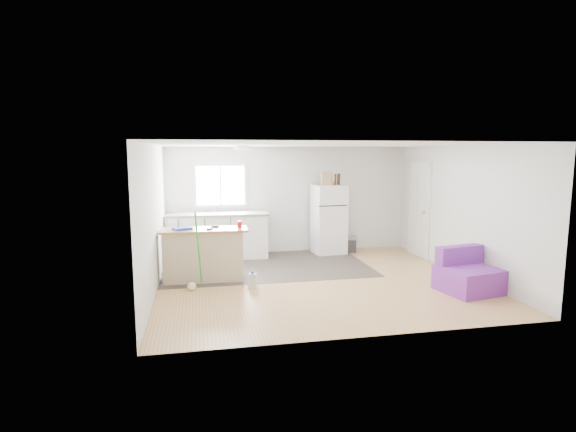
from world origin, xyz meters
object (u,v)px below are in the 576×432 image
at_px(mop, 194,276).
at_px(bottle_right, 339,179).
at_px(cleaner_jug, 253,280).
at_px(red_cup, 240,224).
at_px(cooler, 346,244).
at_px(blue_tray, 182,229).
at_px(kitchen_cabinets, 217,235).
at_px(peninsula, 204,254).
at_px(purple_seat, 467,276).
at_px(bottle_left, 335,179).
at_px(refrigerator, 329,219).
at_px(cardboard_box, 326,178).

xyz_separation_m(mop, bottle_right, (3.21, 2.27, 1.45)).
xyz_separation_m(cleaner_jug, red_cup, (-0.15, 0.64, 0.87)).
xyz_separation_m(cooler, cleaner_jug, (-2.45, -2.38, -0.06)).
distance_m(cleaner_jug, blue_tray, 1.54).
xyz_separation_m(kitchen_cabinets, peninsula, (-0.32, -1.71, -0.03)).
height_order(peninsula, blue_tray, blue_tray).
distance_m(kitchen_cabinets, purple_seat, 5.08).
bearing_deg(red_cup, peninsula, -179.27).
bearing_deg(bottle_left, red_cup, -144.89).
relative_size(bottle_left, bottle_right, 1.00).
bearing_deg(kitchen_cabinets, bottle_left, -0.50).
distance_m(peninsula, cleaner_jug, 1.07).
distance_m(refrigerator, red_cup, 2.76).
height_order(cooler, bottle_right, bottle_right).
relative_size(refrigerator, bottle_right, 6.21).
height_order(cooler, cardboard_box, cardboard_box).
bearing_deg(cleaner_jug, cardboard_box, 73.72).
bearing_deg(purple_seat, bottle_left, 102.96).
bearing_deg(bottle_right, red_cup, -144.32).
bearing_deg(mop, cleaner_jug, 9.40).
relative_size(kitchen_cabinets, cardboard_box, 7.39).
bearing_deg(kitchen_cabinets, purple_seat, -37.33).
bearing_deg(blue_tray, purple_seat, -17.85).
bearing_deg(cooler, cardboard_box, -155.74).
relative_size(blue_tray, cardboard_box, 1.00).
bearing_deg(cardboard_box, mop, -142.47).
height_order(refrigerator, cardboard_box, cardboard_box).
bearing_deg(kitchen_cabinets, blue_tray, -109.27).
bearing_deg(purple_seat, mop, 157.47).
bearing_deg(peninsula, refrigerator, 33.12).
bearing_deg(bottle_left, blue_tray, -153.60).
distance_m(bottle_left, bottle_right, 0.18).
relative_size(refrigerator, cardboard_box, 5.17).
xyz_separation_m(cooler, cardboard_box, (-0.53, -0.07, 1.52)).
bearing_deg(mop, refrigerator, 51.15).
distance_m(cooler, cleaner_jug, 3.42).
bearing_deg(purple_seat, red_cup, 146.82).
distance_m(peninsula, bottle_left, 3.53).
height_order(kitchen_cabinets, blue_tray, kitchen_cabinets).
bearing_deg(blue_tray, peninsula, 3.87).
distance_m(cleaner_jug, red_cup, 1.09).
relative_size(cooler, cardboard_box, 1.79).
height_order(peninsula, bottle_left, bottle_left).
bearing_deg(purple_seat, cleaner_jug, 155.39).
height_order(blue_tray, cardboard_box, cardboard_box).
bearing_deg(cardboard_box, refrigerator, 20.25).
relative_size(red_cup, blue_tray, 0.40).
distance_m(kitchen_cabinets, cardboard_box, 2.69).
height_order(refrigerator, mop, refrigerator).
bearing_deg(peninsula, kitchen_cabinets, 81.34).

